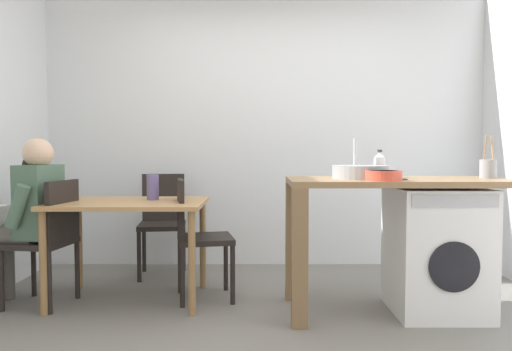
{
  "coord_description": "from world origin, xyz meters",
  "views": [
    {
      "loc": [
        -0.09,
        -2.96,
        1.11
      ],
      "look_at": [
        -0.09,
        0.45,
        0.93
      ],
      "focal_mm": 33.77,
      "sensor_mm": 36.0,
      "label": 1
    }
  ],
  "objects_px": {
    "seated_person": "(28,212)",
    "mixing_bowl": "(383,175)",
    "dining_table": "(130,214)",
    "chair_person_seat": "(49,235)",
    "chair_spare_by_wall": "(162,218)",
    "chair_opposite": "(195,232)",
    "bottle_tall_green": "(379,165)",
    "washing_machine": "(436,250)",
    "utensil_crock": "(488,168)",
    "vase": "(152,187)"
  },
  "relations": [
    {
      "from": "seated_person",
      "to": "mixing_bowl",
      "type": "height_order",
      "value": "seated_person"
    },
    {
      "from": "dining_table",
      "to": "seated_person",
      "type": "xyz_separation_m",
      "value": [
        -0.71,
        -0.09,
        0.03
      ]
    },
    {
      "from": "chair_person_seat",
      "to": "chair_spare_by_wall",
      "type": "distance_m",
      "value": 1.09
    },
    {
      "from": "dining_table",
      "to": "chair_opposite",
      "type": "xyz_separation_m",
      "value": [
        0.48,
        0.04,
        -0.14
      ]
    },
    {
      "from": "mixing_bowl",
      "to": "dining_table",
      "type": "bearing_deg",
      "value": 165.31
    },
    {
      "from": "chair_spare_by_wall",
      "to": "mixing_bowl",
      "type": "height_order",
      "value": "mixing_bowl"
    },
    {
      "from": "chair_opposite",
      "to": "bottle_tall_green",
      "type": "relative_size",
      "value": 4.55
    },
    {
      "from": "bottle_tall_green",
      "to": "chair_opposite",
      "type": "bearing_deg",
      "value": 175.46
    },
    {
      "from": "chair_opposite",
      "to": "bottle_tall_green",
      "type": "bearing_deg",
      "value": 73.98
    },
    {
      "from": "bottle_tall_green",
      "to": "mixing_bowl",
      "type": "bearing_deg",
      "value": -100.93
    },
    {
      "from": "washing_machine",
      "to": "chair_opposite",
      "type": "bearing_deg",
      "value": 170.1
    },
    {
      "from": "dining_table",
      "to": "utensil_crock",
      "type": "bearing_deg",
      "value": -4.68
    },
    {
      "from": "chair_opposite",
      "to": "washing_machine",
      "type": "height_order",
      "value": "chair_opposite"
    },
    {
      "from": "utensil_crock",
      "to": "seated_person",
      "type": "bearing_deg",
      "value": 177.85
    },
    {
      "from": "bottle_tall_green",
      "to": "vase",
      "type": "xyz_separation_m",
      "value": [
        -1.67,
        0.17,
        -0.17
      ]
    },
    {
      "from": "mixing_bowl",
      "to": "seated_person",
      "type": "bearing_deg",
      "value": 171.38
    },
    {
      "from": "utensil_crock",
      "to": "washing_machine",
      "type": "bearing_deg",
      "value": -171.9
    },
    {
      "from": "chair_person_seat",
      "to": "chair_spare_by_wall",
      "type": "relative_size",
      "value": 1.0
    },
    {
      "from": "chair_spare_by_wall",
      "to": "washing_machine",
      "type": "relative_size",
      "value": 1.05
    },
    {
      "from": "chair_person_seat",
      "to": "bottle_tall_green",
      "type": "height_order",
      "value": "bottle_tall_green"
    },
    {
      "from": "utensil_crock",
      "to": "vase",
      "type": "relative_size",
      "value": 1.57
    },
    {
      "from": "dining_table",
      "to": "chair_opposite",
      "type": "relative_size",
      "value": 1.22
    },
    {
      "from": "seated_person",
      "to": "bottle_tall_green",
      "type": "bearing_deg",
      "value": -80.33
    },
    {
      "from": "chair_person_seat",
      "to": "seated_person",
      "type": "height_order",
      "value": "seated_person"
    },
    {
      "from": "chair_spare_by_wall",
      "to": "utensil_crock",
      "type": "relative_size",
      "value": 3.0
    },
    {
      "from": "chair_opposite",
      "to": "utensil_crock",
      "type": "height_order",
      "value": "utensil_crock"
    },
    {
      "from": "chair_spare_by_wall",
      "to": "bottle_tall_green",
      "type": "relative_size",
      "value": 4.55
    },
    {
      "from": "dining_table",
      "to": "chair_person_seat",
      "type": "xyz_separation_m",
      "value": [
        -0.55,
        -0.11,
        -0.14
      ]
    },
    {
      "from": "chair_opposite",
      "to": "bottle_tall_green",
      "type": "distance_m",
      "value": 1.44
    },
    {
      "from": "dining_table",
      "to": "chair_spare_by_wall",
      "type": "relative_size",
      "value": 1.22
    },
    {
      "from": "chair_opposite",
      "to": "utensil_crock",
      "type": "distance_m",
      "value": 2.13
    },
    {
      "from": "mixing_bowl",
      "to": "utensil_crock",
      "type": "xyz_separation_m",
      "value": [
        0.79,
        0.25,
        0.03
      ]
    },
    {
      "from": "vase",
      "to": "chair_spare_by_wall",
      "type": "bearing_deg",
      "value": 94.96
    },
    {
      "from": "chair_opposite",
      "to": "utensil_crock",
      "type": "relative_size",
      "value": 3.0
    },
    {
      "from": "seated_person",
      "to": "bottle_tall_green",
      "type": "distance_m",
      "value": 2.55
    },
    {
      "from": "seated_person",
      "to": "mixing_bowl",
      "type": "distance_m",
      "value": 2.49
    },
    {
      "from": "bottle_tall_green",
      "to": "chair_spare_by_wall",
      "type": "bearing_deg",
      "value": 153.93
    },
    {
      "from": "bottle_tall_green",
      "to": "mixing_bowl",
      "type": "height_order",
      "value": "bottle_tall_green"
    },
    {
      "from": "washing_machine",
      "to": "bottle_tall_green",
      "type": "distance_m",
      "value": 0.7
    },
    {
      "from": "bottle_tall_green",
      "to": "mixing_bowl",
      "type": "xyz_separation_m",
      "value": [
        -0.07,
        -0.39,
        -0.05
      ]
    },
    {
      "from": "chair_person_seat",
      "to": "bottle_tall_green",
      "type": "bearing_deg",
      "value": -79.67
    },
    {
      "from": "chair_opposite",
      "to": "dining_table",
      "type": "bearing_deg",
      "value": -97.26
    },
    {
      "from": "chair_person_seat",
      "to": "seated_person",
      "type": "xyz_separation_m",
      "value": [
        -0.16,
        0.03,
        0.16
      ]
    },
    {
      "from": "chair_opposite",
      "to": "vase",
      "type": "xyz_separation_m",
      "value": [
        -0.33,
        0.06,
        0.33
      ]
    },
    {
      "from": "washing_machine",
      "to": "vase",
      "type": "distance_m",
      "value": 2.09
    },
    {
      "from": "chair_person_seat",
      "to": "seated_person",
      "type": "bearing_deg",
      "value": 90.0
    },
    {
      "from": "bottle_tall_green",
      "to": "utensil_crock",
      "type": "xyz_separation_m",
      "value": [
        0.71,
        -0.14,
        -0.02
      ]
    },
    {
      "from": "chair_opposite",
      "to": "utensil_crock",
      "type": "bearing_deg",
      "value": 71.79
    },
    {
      "from": "mixing_bowl",
      "to": "vase",
      "type": "distance_m",
      "value": 1.69
    },
    {
      "from": "chair_spare_by_wall",
      "to": "vase",
      "type": "height_order",
      "value": "vase"
    }
  ]
}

